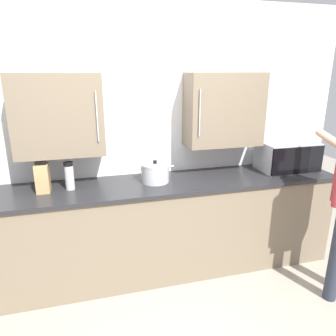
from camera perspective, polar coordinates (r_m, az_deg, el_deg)
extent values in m
cube|color=white|center=(3.18, -4.53, 5.38)|extent=(4.20, 0.10, 2.58)
cube|color=#756651|center=(2.88, -19.22, 9.03)|extent=(0.75, 0.32, 0.70)
cylinder|color=#B7BABF|center=(2.71, -12.74, 9.07)|extent=(0.01, 0.01, 0.42)
cube|color=#756651|center=(3.17, 10.08, 10.38)|extent=(0.75, 0.32, 0.70)
cylinder|color=#B7BABF|center=(2.89, 5.78, 9.90)|extent=(0.01, 0.01, 0.42)
cube|color=#756651|center=(3.14, -2.94, -11.13)|extent=(3.64, 0.60, 0.91)
cube|color=#232326|center=(2.94, -3.08, -3.06)|extent=(3.68, 0.64, 0.03)
cube|color=black|center=(3.13, -1.67, -20.11)|extent=(3.64, 0.04, 0.09)
cube|color=#B7BABF|center=(3.51, 20.70, 2.07)|extent=(0.57, 0.37, 0.30)
cube|color=beige|center=(3.46, 19.71, 1.95)|extent=(0.37, 0.31, 0.24)
cube|color=black|center=(3.49, 25.22, 1.45)|extent=(0.16, 0.01, 0.27)
cube|color=black|center=(3.32, 21.37, 1.17)|extent=(0.41, 0.03, 0.27)
cylinder|color=#B7BABF|center=(2.88, -17.42, -1.64)|extent=(0.08, 0.08, 0.22)
cylinder|color=black|center=(2.84, -17.64, 0.72)|extent=(0.08, 0.08, 0.03)
cylinder|color=#B7BABF|center=(2.95, -2.35, -0.98)|extent=(0.26, 0.26, 0.16)
cylinder|color=#B7BABF|center=(2.92, -2.37, 0.68)|extent=(0.26, 0.26, 0.02)
cylinder|color=black|center=(2.91, -2.37, 1.11)|extent=(0.04, 0.04, 0.03)
cylinder|color=#B7BABF|center=(2.90, -5.34, -0.16)|extent=(0.05, 0.02, 0.02)
cylinder|color=#B7BABF|center=(2.97, 0.55, 0.30)|extent=(0.05, 0.02, 0.02)
cube|color=tan|center=(2.90, -21.77, -1.71)|extent=(0.11, 0.15, 0.24)
cylinder|color=black|center=(2.84, -22.94, 1.09)|extent=(0.02, 0.02, 0.07)
cylinder|color=black|center=(2.84, -22.57, 1.22)|extent=(0.02, 0.02, 0.08)
cylinder|color=black|center=(2.83, -22.17, 1.09)|extent=(0.02, 0.02, 0.06)
cylinder|color=black|center=(2.83, -21.81, 1.37)|extent=(0.02, 0.02, 0.09)
cylinder|color=black|center=(2.83, -21.42, 1.38)|extent=(0.02, 0.02, 0.09)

